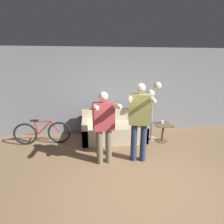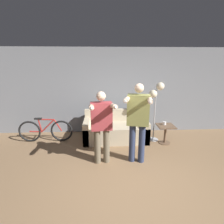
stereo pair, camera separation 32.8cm
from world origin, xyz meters
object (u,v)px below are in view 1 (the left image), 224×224
object	(u,v)px
couch	(114,130)
cup	(162,122)
person_right	(140,118)
bicycle	(42,133)
floor_lamp	(154,95)
side_table	(163,129)
cat	(98,107)
person_left	(104,124)

from	to	relation	value
couch	cup	bearing A→B (deg)	-11.19
couch	cup	xyz separation A→B (m)	(1.32, -0.26, 0.28)
person_right	bicycle	distance (m)	2.73
person_right	cup	world-z (taller)	person_right
floor_lamp	side_table	xyz separation A→B (m)	(0.25, -0.22, -0.93)
side_table	bicycle	distance (m)	3.33
cat	side_table	distance (m)	1.97
couch	floor_lamp	world-z (taller)	floor_lamp
cat	side_table	size ratio (longest dim) A/B	0.99
person_right	cat	distance (m)	1.76
person_left	cup	size ratio (longest dim) A/B	17.96
side_table	cup	bearing A→B (deg)	111.75
cup	side_table	bearing A→B (deg)	-68.25
side_table	person_right	bearing A→B (deg)	-136.81
floor_lamp	cup	xyz separation A→B (m)	(0.23, -0.16, -0.74)
person_right	floor_lamp	world-z (taller)	person_right
side_table	cup	xyz separation A→B (m)	(-0.02, 0.06, 0.19)
cat	floor_lamp	size ratio (longest dim) A/B	0.31
side_table	bicycle	bearing A→B (deg)	175.23
cat	side_table	bearing A→B (deg)	-20.10
cat	cup	distance (m)	1.89
side_table	cat	bearing A→B (deg)	159.90
person_right	cat	size ratio (longest dim) A/B	3.43
person_right	side_table	world-z (taller)	person_right
person_left	cup	world-z (taller)	person_left
person_right	cup	size ratio (longest dim) A/B	19.72
side_table	cup	distance (m)	0.20
person_left	cat	bearing A→B (deg)	86.27
couch	cup	world-z (taller)	couch
couch	cat	size ratio (longest dim) A/B	3.50
cat	bicycle	bearing A→B (deg)	-166.22
bicycle	couch	bearing A→B (deg)	1.29
cup	person_right	bearing A→B (deg)	-134.27
cup	floor_lamp	bearing A→B (deg)	144.37
floor_lamp	cup	size ratio (longest dim) A/B	18.62
couch	side_table	bearing A→B (deg)	-13.41
cup	cat	bearing A→B (deg)	161.37
person_right	cat	world-z (taller)	person_right
couch	bicycle	bearing A→B (deg)	-178.71
person_right	floor_lamp	xyz separation A→B (m)	(0.71, 1.13, 0.28)
cup	bicycle	distance (m)	3.31
couch	cup	distance (m)	1.38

